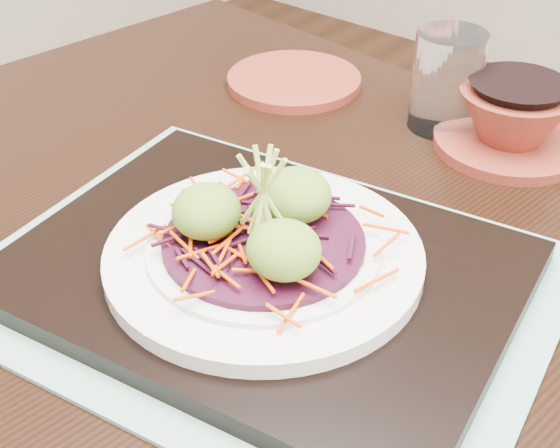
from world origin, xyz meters
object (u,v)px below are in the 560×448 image
Objects in this scene: serving_tray at (264,272)px; terracotta_side_plate at (294,80)px; white_plate at (264,255)px; dining_table at (307,350)px; terracotta_bowl_set at (512,123)px; water_glass at (447,81)px.

terracotta_side_plate is (-0.22, 0.31, -0.01)m from serving_tray.
white_plate reaches higher than terracotta_side_plate.
terracotta_side_plate is at bearing 125.37° from white_plate.
white_plate reaches higher than dining_table.
terracotta_bowl_set is (0.27, 0.02, 0.02)m from terracotta_side_plate.
water_glass is 0.08m from terracotta_bowl_set.
terracotta_bowl_set is at bearing 71.92° from serving_tray.
serving_tray is 2.08× the size of terracotta_bowl_set.
serving_tray is 0.34m from water_glass.
water_glass is at bearing 85.45° from serving_tray.
serving_tray is 1.54× the size of white_plate.
terracotta_bowl_set is (0.08, 0.00, -0.02)m from water_glass.
terracotta_bowl_set is at bearing 5.03° from terracotta_side_plate.
water_glass is at bearing 95.00° from white_plate.
water_glass reaches higher than dining_table.
terracotta_side_plate is 0.27m from terracotta_bowl_set.
water_glass reaches higher than terracotta_bowl_set.
white_plate is 0.38m from terracotta_side_plate.
white_plate is at bearing -99.55° from serving_tray.
terracotta_bowl_set reaches higher than serving_tray.
dining_table is 0.13m from white_plate.
terracotta_side_plate is at bearing -174.97° from terracotta_bowl_set.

